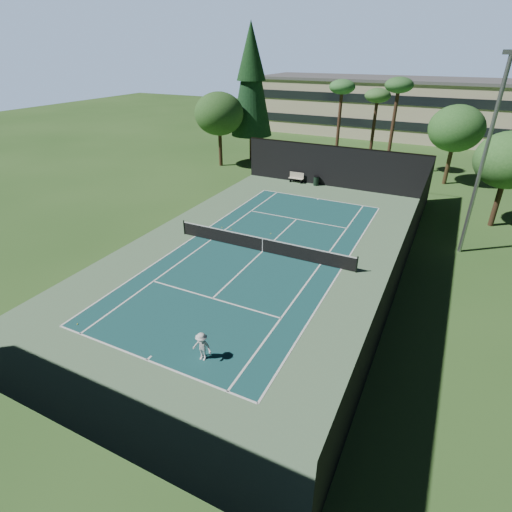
{
  "coord_description": "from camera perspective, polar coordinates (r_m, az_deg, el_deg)",
  "views": [
    {
      "loc": [
        10.35,
        -21.84,
        12.33
      ],
      "look_at": [
        1.0,
        -3.0,
        1.3
      ],
      "focal_mm": 28.0,
      "sensor_mm": 36.0,
      "label": 1
    }
  ],
  "objects": [
    {
      "name": "ground",
      "position": [
        27.13,
        0.92,
        0.64
      ],
      "size": [
        160.0,
        160.0,
        0.0
      ],
      "primitive_type": "plane",
      "color": "#2D5520",
      "rests_on": "ground"
    },
    {
      "name": "palm_c",
      "position": [
        45.44,
        19.68,
        21.51
      ],
      "size": [
        2.8,
        2.8,
        9.77
      ],
      "color": "#452C1D",
      "rests_on": "ground"
    },
    {
      "name": "tennis_ball_b",
      "position": [
        30.5,
        -3.58,
        3.84
      ],
      "size": [
        0.07,
        0.07,
        0.07
      ],
      "primitive_type": "sphere",
      "color": "#E4F237",
      "rests_on": "ground"
    },
    {
      "name": "apron_slab",
      "position": [
        27.13,
        0.92,
        0.65
      ],
      "size": [
        18.0,
        32.0,
        0.01
      ],
      "primitive_type": "cube",
      "color": "#577C56",
      "rests_on": "ground"
    },
    {
      "name": "decid_tree_a",
      "position": [
        44.39,
        26.69,
        15.94
      ],
      "size": [
        5.12,
        5.12,
        7.62
      ],
      "color": "#47341E",
      "rests_on": "ground"
    },
    {
      "name": "campus_building",
      "position": [
        69.09,
        18.7,
        19.58
      ],
      "size": [
        40.5,
        12.5,
        8.3
      ],
      "color": "beige",
      "rests_on": "ground"
    },
    {
      "name": "tennis_ball_c",
      "position": [
        29.71,
        2.13,
        3.2
      ],
      "size": [
        0.06,
        0.06,
        0.06
      ],
      "primitive_type": "sphere",
      "color": "#D8E834",
      "rests_on": "ground"
    },
    {
      "name": "fence",
      "position": [
        26.34,
        1.02,
        4.59
      ],
      "size": [
        18.04,
        32.05,
        4.03
      ],
      "color": "black",
      "rests_on": "ground"
    },
    {
      "name": "decid_tree_b",
      "position": [
        34.8,
        32.47,
        11.44
      ],
      "size": [
        4.8,
        4.8,
        7.14
      ],
      "color": "#412B1C",
      "rests_on": "ground"
    },
    {
      "name": "light_pole",
      "position": [
        28.5,
        29.82,
        12.24
      ],
      "size": [
        0.9,
        0.25,
        12.22
      ],
      "color": "gray",
      "rests_on": "ground"
    },
    {
      "name": "tennis_ball_d",
      "position": [
        30.86,
        -4.88,
        4.09
      ],
      "size": [
        0.07,
        0.07,
        0.07
      ],
      "primitive_type": "sphere",
      "color": "#D2E534",
      "rests_on": "ground"
    },
    {
      "name": "court_lines",
      "position": [
        27.12,
        0.92,
        0.68
      ],
      "size": [
        11.07,
        23.87,
        0.01
      ],
      "color": "white",
      "rests_on": "ground"
    },
    {
      "name": "palm_a",
      "position": [
        47.66,
        12.17,
        22.13
      ],
      "size": [
        2.8,
        2.8,
        9.32
      ],
      "color": "#4A2E1F",
      "rests_on": "ground"
    },
    {
      "name": "palm_b",
      "position": [
        48.91,
        16.95,
        20.75
      ],
      "size": [
        2.8,
        2.8,
        8.42
      ],
      "color": "#3F281B",
      "rests_on": "ground"
    },
    {
      "name": "trash_bin",
      "position": [
        41.06,
        8.58,
        10.58
      ],
      "size": [
        0.56,
        0.56,
        0.95
      ],
      "color": "black",
      "rests_on": "ground"
    },
    {
      "name": "decid_tree_c",
      "position": [
        47.15,
        -5.3,
        19.56
      ],
      "size": [
        5.44,
        5.44,
        8.09
      ],
      "color": "#412A1C",
      "rests_on": "ground"
    },
    {
      "name": "tennis_ball_a",
      "position": [
        22.14,
        -24.14,
        -8.87
      ],
      "size": [
        0.07,
        0.07,
        0.07
      ],
      "primitive_type": "sphere",
      "color": "#EAF237",
      "rests_on": "ground"
    },
    {
      "name": "court_surface",
      "position": [
        27.13,
        0.92,
        0.66
      ],
      "size": [
        10.97,
        23.77,
        0.01
      ],
      "primitive_type": "cube",
      "color": "#17494A",
      "rests_on": "ground"
    },
    {
      "name": "park_bench",
      "position": [
        41.77,
        5.79,
        11.14
      ],
      "size": [
        1.5,
        0.45,
        1.02
      ],
      "color": "beige",
      "rests_on": "ground"
    },
    {
      "name": "tennis_net",
      "position": [
        26.88,
        0.93,
        1.7
      ],
      "size": [
        12.9,
        0.1,
        1.1
      ],
      "color": "black",
      "rests_on": "ground"
    },
    {
      "name": "pine_tree",
      "position": [
        49.29,
        -0.69,
        24.44
      ],
      "size": [
        4.8,
        4.8,
        15.0
      ],
      "color": "#452B1D",
      "rests_on": "ground"
    },
    {
      "name": "player",
      "position": [
        18.04,
        -7.73,
        -12.73
      ],
      "size": [
        0.95,
        0.58,
        1.42
      ],
      "primitive_type": "imported",
      "rotation": [
        0.0,
        0.0,
        0.06
      ],
      "color": "silver",
      "rests_on": "ground"
    }
  ]
}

